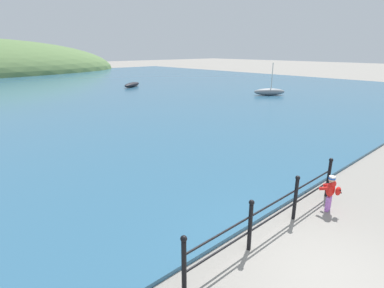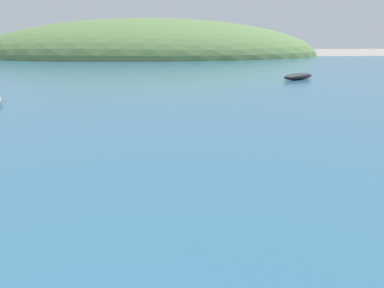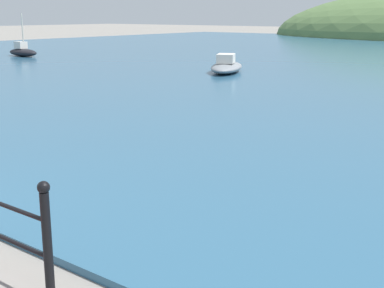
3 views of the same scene
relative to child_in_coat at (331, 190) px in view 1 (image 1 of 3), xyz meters
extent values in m
plane|color=gray|center=(-2.52, -1.08, -0.61)|extent=(200.00, 200.00, 0.00)
cylinder|color=black|center=(-4.80, 0.42, -0.06)|extent=(0.09, 0.09, 1.10)
sphere|color=black|center=(-4.80, 0.42, 0.54)|extent=(0.12, 0.12, 0.12)
cylinder|color=black|center=(-2.94, 0.42, -0.06)|extent=(0.09, 0.09, 1.10)
sphere|color=black|center=(-2.94, 0.42, 0.54)|extent=(0.12, 0.12, 0.12)
cylinder|color=black|center=(-1.08, 0.42, -0.06)|extent=(0.09, 0.09, 1.10)
sphere|color=black|center=(-1.08, 0.42, 0.54)|extent=(0.12, 0.12, 0.12)
cylinder|color=black|center=(0.78, 0.42, -0.06)|extent=(0.09, 0.09, 1.10)
sphere|color=black|center=(0.78, 0.42, 0.54)|extent=(0.12, 0.12, 0.12)
cylinder|color=black|center=(-2.01, 0.42, 0.21)|extent=(5.58, 0.04, 0.04)
cylinder|color=black|center=(-2.01, 0.42, -0.16)|extent=(5.58, 0.04, 0.04)
cylinder|color=#AD66C6|center=(-0.07, 0.01, -0.40)|extent=(0.11, 0.11, 0.42)
cylinder|color=#AD66C6|center=(0.06, 0.03, -0.40)|extent=(0.11, 0.11, 0.42)
ellipsoid|color=red|center=(0.00, 0.02, 0.01)|extent=(0.32, 0.24, 0.40)
ellipsoid|color=red|center=(0.00, -0.04, 0.19)|extent=(0.21, 0.14, 0.18)
cylinder|color=red|center=(-0.15, 0.10, 0.06)|extent=(0.12, 0.32, 0.19)
cylinder|color=red|center=(0.14, 0.12, 0.06)|extent=(0.12, 0.32, 0.19)
sphere|color=tan|center=(0.00, 0.02, 0.31)|extent=(0.17, 0.17, 0.17)
cylinder|color=#194CB2|center=(0.00, 0.02, 0.34)|extent=(0.17, 0.17, 0.04)
cylinder|color=silver|center=(0.00, 0.02, 0.38)|extent=(0.16, 0.16, 0.04)
ellipsoid|color=red|center=(0.01, -0.17, 0.03)|extent=(0.23, 0.15, 0.24)
sphere|color=black|center=(-0.03, -0.24, 0.09)|extent=(0.04, 0.04, 0.04)
sphere|color=black|center=(0.07, -0.24, -0.01)|extent=(0.04, 0.04, 0.04)
ellipsoid|color=black|center=(10.36, 27.14, -0.26)|extent=(3.16, 2.43, 0.48)
ellipsoid|color=gray|center=(16.37, 12.97, -0.19)|extent=(2.72, 2.42, 0.63)
cylinder|color=beige|center=(16.49, 12.88, 1.27)|extent=(0.07, 0.07, 2.28)
camera|label=1|loc=(-7.58, -2.87, 3.58)|focal=28.00mm
camera|label=2|loc=(-0.08, -1.64, 2.80)|focal=35.00mm
camera|label=3|loc=(4.73, -2.41, 2.09)|focal=50.00mm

